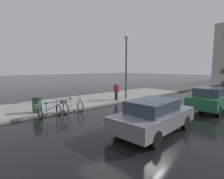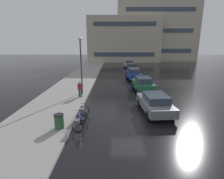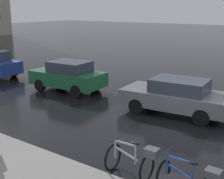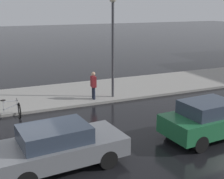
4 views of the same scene
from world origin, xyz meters
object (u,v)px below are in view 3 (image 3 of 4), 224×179
bicycle_nearest (190,178)px  car_green (68,76)px  bicycle_second (134,159)px  car_grey (176,96)px

bicycle_nearest → car_green: 10.35m
bicycle_second → car_grey: car_grey is taller
car_green → car_grey: bearing=-91.0°
car_green → bicycle_second: bearing=-126.3°
bicycle_second → car_green: (5.38, 7.33, 0.30)m
bicycle_nearest → car_grey: (5.27, 2.74, 0.28)m
car_grey → car_green: 6.09m
bicycle_nearest → car_green: bearing=58.7°
car_grey → car_green: size_ratio=1.12×
bicycle_second → car_grey: (5.28, 1.24, 0.25)m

